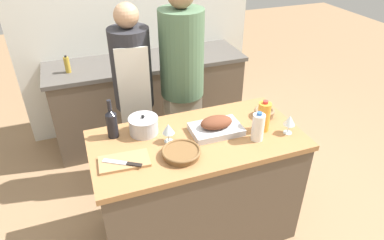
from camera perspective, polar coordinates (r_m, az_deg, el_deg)
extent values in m
plane|color=#9E7A56|center=(2.92, 0.77, -17.54)|extent=(12.00, 12.00, 0.00)
cube|color=brown|center=(2.61, 0.83, -11.45)|extent=(1.39, 0.70, 0.85)
cube|color=#A37042|center=(2.32, 0.92, -3.42)|extent=(1.44, 0.72, 0.04)
cube|color=brown|center=(3.74, -7.13, 3.18)|extent=(1.95, 0.58, 0.86)
cube|color=#56514C|center=(3.54, -7.62, 9.59)|extent=(2.01, 0.60, 0.04)
cube|color=silver|center=(3.75, -9.39, 17.02)|extent=(2.51, 0.10, 2.55)
cube|color=#BCBCC1|center=(2.36, 4.03, -1.55)|extent=(0.35, 0.23, 0.04)
ellipsoid|color=brown|center=(2.33, 4.09, -0.40)|extent=(0.23, 0.14, 0.08)
cylinder|color=brown|center=(2.14, -1.80, -5.58)|extent=(0.23, 0.23, 0.04)
torus|color=brown|center=(2.13, -1.81, -5.16)|extent=(0.25, 0.25, 0.02)
cube|color=#AD7F51|center=(2.14, -11.22, -6.78)|extent=(0.32, 0.19, 0.02)
cylinder|color=#B7B7BC|center=(2.36, -8.06, -1.01)|extent=(0.20, 0.20, 0.11)
cylinder|color=#B7B7BC|center=(2.33, -8.17, 0.21)|extent=(0.20, 0.20, 0.01)
sphere|color=black|center=(2.32, -8.20, 0.59)|extent=(0.02, 0.02, 0.02)
cylinder|color=#846647|center=(2.59, 11.94, 1.07)|extent=(0.14, 0.14, 0.05)
torus|color=#846647|center=(2.58, 11.99, 1.52)|extent=(0.15, 0.15, 0.02)
cylinder|color=orange|center=(2.39, 11.86, 0.52)|extent=(0.09, 0.09, 0.21)
cylinder|color=red|center=(2.33, 12.17, 2.93)|extent=(0.04, 0.04, 0.02)
cylinder|color=white|center=(2.29, 10.94, -1.20)|extent=(0.08, 0.08, 0.19)
cylinder|color=#3360B2|center=(2.23, 11.21, 1.04)|extent=(0.03, 0.03, 0.02)
cylinder|color=black|center=(2.34, -13.15, -0.90)|extent=(0.07, 0.07, 0.17)
cone|color=black|center=(2.29, -13.46, 1.27)|extent=(0.07, 0.07, 0.03)
cylinder|color=black|center=(2.26, -13.63, 2.42)|extent=(0.03, 0.03, 0.07)
cylinder|color=silver|center=(2.28, -3.88, -3.53)|extent=(0.06, 0.06, 0.00)
cylinder|color=silver|center=(2.26, -3.91, -2.84)|extent=(0.01, 0.01, 0.06)
cone|color=silver|center=(2.22, -3.98, -1.43)|extent=(0.08, 0.08, 0.07)
cylinder|color=silver|center=(2.45, 15.62, -2.03)|extent=(0.06, 0.06, 0.00)
cylinder|color=silver|center=(2.43, 15.73, -1.36)|extent=(0.01, 0.01, 0.06)
cone|color=silver|center=(2.40, 15.96, -0.03)|extent=(0.08, 0.08, 0.07)
cube|color=#B7B7BC|center=(2.12, -12.74, -6.81)|extent=(0.15, 0.11, 0.01)
cube|color=black|center=(2.08, -9.61, -7.33)|extent=(0.09, 0.07, 0.01)
cylinder|color=#B28E2D|center=(3.40, -20.08, 8.62)|extent=(0.05, 0.05, 0.15)
cylinder|color=black|center=(3.37, -20.34, 9.91)|extent=(0.02, 0.02, 0.02)
cylinder|color=#B28E2D|center=(3.57, -10.29, 11.51)|extent=(0.06, 0.06, 0.19)
cylinder|color=black|center=(3.54, -10.45, 13.06)|extent=(0.03, 0.03, 0.02)
cube|color=beige|center=(3.17, -8.84, -3.60)|extent=(0.28, 0.21, 0.79)
cylinder|color=#28282D|center=(2.81, -10.05, 8.44)|extent=(0.32, 0.32, 0.66)
sphere|color=tan|center=(2.68, -10.92, 16.76)|extent=(0.19, 0.19, 0.19)
cube|color=silver|center=(2.76, -9.42, 3.65)|extent=(0.25, 0.05, 0.83)
cube|color=beige|center=(3.17, -1.51, -2.40)|extent=(0.29, 0.21, 0.86)
cylinder|color=#4C6B4C|center=(2.80, -1.74, 10.96)|extent=(0.36, 0.36, 0.71)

